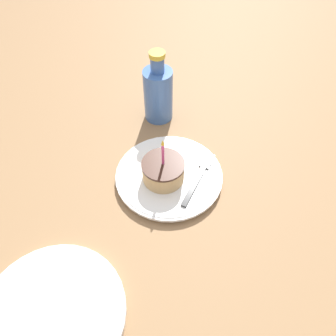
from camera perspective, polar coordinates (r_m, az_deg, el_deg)
name	(u,v)px	position (r m, az deg, el deg)	size (l,w,h in m)	color
ground_plane	(169,183)	(0.79, 0.16, -2.71)	(2.40, 2.40, 0.04)	olive
plate	(168,177)	(0.76, 0.00, -1.55)	(0.25, 0.25, 0.02)	white
cake_slice	(163,171)	(0.73, -0.84, -0.44)	(0.10, 0.10, 0.12)	tan
fork	(200,175)	(0.75, 5.54, -1.19)	(0.15, 0.09, 0.00)	#262626
bottle	(158,93)	(0.87, -1.72, 12.94)	(0.08, 0.08, 0.19)	#3F66A5
side_plate	(52,315)	(0.66, -19.60, -22.96)	(0.26, 0.26, 0.01)	white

